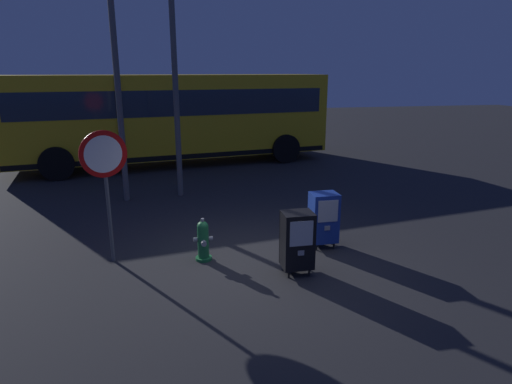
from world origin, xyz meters
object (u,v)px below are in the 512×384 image
(newspaper_box_primary, at_px, (297,240))
(street_light_near_left, at_px, (113,34))
(fire_hydrant, at_px, (203,241))
(newspaper_box_secondary, at_px, (324,217))
(street_light_near_right, at_px, (172,13))
(stop_sign, at_px, (105,169))
(street_light_far_left, at_px, (110,4))
(bus_near, at_px, (172,114))

(newspaper_box_primary, distance_m, street_light_near_left, 6.57)
(fire_hydrant, distance_m, newspaper_box_secondary, 2.21)
(fire_hydrant, relative_size, street_light_near_right, 0.10)
(stop_sign, bearing_deg, street_light_near_left, 90.67)
(stop_sign, bearing_deg, newspaper_box_secondary, -1.91)
(newspaper_box_primary, bearing_deg, fire_hydrant, 149.82)
(newspaper_box_primary, relative_size, street_light_far_left, 0.12)
(newspaper_box_primary, bearing_deg, street_light_near_right, 108.02)
(fire_hydrant, distance_m, stop_sign, 1.98)
(newspaper_box_primary, xyz_separation_m, newspaper_box_secondary, (0.79, 0.95, 0.00))
(street_light_far_left, bearing_deg, newspaper_box_primary, -66.85)
(bus_near, relative_size, street_light_far_left, 1.24)
(fire_hydrant, bearing_deg, bus_near, 91.73)
(newspaper_box_primary, bearing_deg, street_light_far_left, 113.15)
(newspaper_box_secondary, bearing_deg, fire_hydrant, -176.52)
(newspaper_box_primary, distance_m, stop_sign, 3.27)
(street_light_near_right, xyz_separation_m, street_light_far_left, (-1.62, 2.59, 0.50))
(street_light_near_left, bearing_deg, newspaper_box_secondary, -45.76)
(bus_near, bearing_deg, newspaper_box_primary, -88.26)
(fire_hydrant, relative_size, street_light_near_left, 0.11)
(bus_near, xyz_separation_m, street_light_far_left, (-1.59, -1.54, 3.23))
(street_light_near_left, bearing_deg, bus_near, 73.27)
(newspaper_box_secondary, relative_size, street_light_far_left, 0.12)
(street_light_near_left, bearing_deg, newspaper_box_primary, -58.35)
(newspaper_box_secondary, bearing_deg, street_light_near_left, 134.24)
(fire_hydrant, distance_m, street_light_far_left, 8.38)
(street_light_near_left, xyz_separation_m, street_light_far_left, (-0.29, 2.79, 1.01))
(fire_hydrant, height_order, street_light_near_left, street_light_near_left)
(newspaper_box_primary, bearing_deg, stop_sign, 159.76)
(newspaper_box_secondary, xyz_separation_m, street_light_near_left, (-3.75, 3.85, 3.36))
(fire_hydrant, xyz_separation_m, street_light_near_left, (-1.55, 3.98, 3.58))
(newspaper_box_secondary, height_order, street_light_near_left, street_light_near_left)
(newspaper_box_primary, relative_size, street_light_near_right, 0.13)
(street_light_near_right, bearing_deg, street_light_far_left, 121.99)
(newspaper_box_primary, bearing_deg, street_light_near_left, 121.65)
(stop_sign, relative_size, street_light_near_right, 0.29)
(fire_hydrant, bearing_deg, street_light_far_left, 105.19)
(fire_hydrant, height_order, bus_near, bus_near)
(stop_sign, height_order, bus_near, bus_near)
(fire_hydrant, xyz_separation_m, newspaper_box_secondary, (2.20, 0.13, 0.22))
(fire_hydrant, relative_size, bus_near, 0.07)
(newspaper_box_secondary, bearing_deg, newspaper_box_primary, -129.69)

